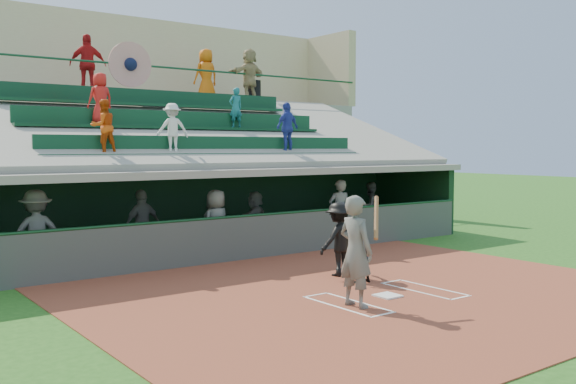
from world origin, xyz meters
TOP-DOWN VIEW (x-y plane):
  - ground at (0.00, 0.00)m, footprint 100.00×100.00m
  - dirt_slab at (0.00, 0.50)m, footprint 11.00×9.00m
  - home_plate at (0.00, 0.00)m, footprint 0.43×0.43m
  - batters_box_chalk at (0.00, 0.00)m, footprint 2.65×1.85m
  - dugout_floor at (0.00, 6.75)m, footprint 16.00×3.50m
  - concourse_slab at (0.00, 13.50)m, footprint 20.00×3.00m
  - grandstand at (-0.01, 10.51)m, footprint 20.40×10.40m
  - batter_at_plate at (-1.01, -0.20)m, footprint 0.89×0.80m
  - catcher at (0.43, 1.26)m, footprint 0.57×0.47m
  - home_umpire at (0.57, 2.05)m, footprint 1.10×0.70m
  - dugout_bench at (-0.26, 8.01)m, footprint 15.48×3.48m
  - dugout_player_a at (-4.79, 5.95)m, footprint 1.27×0.80m
  - dugout_player_b at (-2.13, 6.36)m, footprint 1.11×0.67m
  - dugout_player_c at (-0.55, 5.45)m, footprint 0.97×0.77m
  - dugout_player_d at (1.45, 6.69)m, footprint 1.48×1.11m
  - dugout_player_e at (3.64, 5.54)m, footprint 0.77×0.60m
  - dugout_player_f at (6.17, 6.88)m, footprint 0.83×0.67m
  - trash_bin at (5.46, 12.78)m, footprint 0.58×0.58m
  - concourse_staff_a at (-1.15, 12.78)m, footprint 1.27×0.83m
  - concourse_staff_b at (3.47, 13.03)m, footprint 0.97×0.65m
  - concourse_staff_c at (4.80, 12.08)m, footprint 1.92×1.01m

SIDE VIEW (x-z plane):
  - ground at x=0.00m, z-range 0.00..0.00m
  - dirt_slab at x=0.00m, z-range 0.00..0.02m
  - dugout_floor at x=0.00m, z-range 0.00..0.04m
  - batters_box_chalk at x=0.00m, z-range 0.02..0.03m
  - home_plate at x=0.00m, z-range 0.02..0.05m
  - dugout_bench at x=-0.26m, z-range 0.04..0.51m
  - catcher at x=0.43m, z-range 0.02..1.09m
  - dugout_player_d at x=1.45m, z-range 0.04..1.59m
  - home_umpire at x=0.57m, z-range 0.02..1.64m
  - dugout_player_f at x=6.17m, z-range 0.04..1.69m
  - dugout_player_c at x=-0.55m, z-range 0.04..1.78m
  - dugout_player_b at x=-2.13m, z-range 0.04..1.80m
  - dugout_player_e at x=3.64m, z-range 0.04..1.90m
  - dugout_player_a at x=-4.79m, z-range 0.04..1.92m
  - batter_at_plate at x=-1.01m, z-range 0.03..2.01m
  - grandstand at x=-0.01m, z-range -1.64..6.16m
  - concourse_slab at x=0.00m, z-range 0.00..4.60m
  - trash_bin at x=5.46m, z-range 4.60..5.47m
  - concourse_staff_b at x=3.47m, z-range 4.60..6.56m
  - concourse_staff_c at x=4.80m, z-range 4.60..6.57m
  - concourse_staff_a at x=-1.15m, z-range 4.60..6.60m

